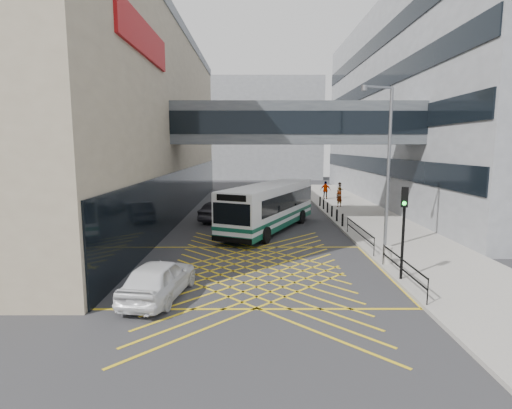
{
  "coord_description": "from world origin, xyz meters",
  "views": [
    {
      "loc": [
        -0.06,
        -18.21,
        5.8
      ],
      "look_at": [
        0.0,
        4.0,
        2.6
      ],
      "focal_mm": 28.0,
      "sensor_mm": 36.0,
      "label": 1
    }
  ],
  "objects_px": {
    "car_white": "(159,278)",
    "car_dark": "(221,211)",
    "traffic_light": "(404,220)",
    "pedestrian_b": "(340,190)",
    "bus": "(270,206)",
    "litter_bin": "(387,255)",
    "pedestrian_c": "(326,190)",
    "pedestrian_a": "(339,197)",
    "car_silver": "(268,205)",
    "street_lamp": "(386,158)"
  },
  "relations": [
    {
      "from": "bus",
      "to": "traffic_light",
      "type": "relative_size",
      "value": 2.88
    },
    {
      "from": "pedestrian_a",
      "to": "pedestrian_b",
      "type": "xyz_separation_m",
      "value": [
        1.44,
        6.43,
        -0.04
      ]
    },
    {
      "from": "car_white",
      "to": "pedestrian_a",
      "type": "distance_m",
      "value": 25.76
    },
    {
      "from": "traffic_light",
      "to": "street_lamp",
      "type": "xyz_separation_m",
      "value": [
        0.89,
        5.41,
        2.42
      ]
    },
    {
      "from": "street_lamp",
      "to": "litter_bin",
      "type": "xyz_separation_m",
      "value": [
        -0.7,
        -2.96,
        -4.61
      ]
    },
    {
      "from": "bus",
      "to": "pedestrian_c",
      "type": "height_order",
      "value": "bus"
    },
    {
      "from": "street_lamp",
      "to": "pedestrian_a",
      "type": "relative_size",
      "value": 4.78
    },
    {
      "from": "car_dark",
      "to": "street_lamp",
      "type": "relative_size",
      "value": 0.56
    },
    {
      "from": "car_dark",
      "to": "pedestrian_a",
      "type": "relative_size",
      "value": 2.66
    },
    {
      "from": "street_lamp",
      "to": "pedestrian_a",
      "type": "height_order",
      "value": "street_lamp"
    },
    {
      "from": "street_lamp",
      "to": "pedestrian_c",
      "type": "bearing_deg",
      "value": 68.67
    },
    {
      "from": "bus",
      "to": "car_silver",
      "type": "relative_size",
      "value": 2.42
    },
    {
      "from": "street_lamp",
      "to": "pedestrian_b",
      "type": "bearing_deg",
      "value": 64.25
    },
    {
      "from": "car_silver",
      "to": "street_lamp",
      "type": "relative_size",
      "value": 0.54
    },
    {
      "from": "car_silver",
      "to": "traffic_light",
      "type": "distance_m",
      "value": 19.22
    },
    {
      "from": "car_silver",
      "to": "street_lamp",
      "type": "xyz_separation_m",
      "value": [
        6.0,
        -13.01,
        4.45
      ]
    },
    {
      "from": "bus",
      "to": "litter_bin",
      "type": "xyz_separation_m",
      "value": [
        5.39,
        -8.75,
        -1.15
      ]
    },
    {
      "from": "car_white",
      "to": "street_lamp",
      "type": "distance_m",
      "value": 13.69
    },
    {
      "from": "bus",
      "to": "car_dark",
      "type": "xyz_separation_m",
      "value": [
        -3.72,
        3.46,
        -0.96
      ]
    },
    {
      "from": "car_silver",
      "to": "pedestrian_b",
      "type": "height_order",
      "value": "pedestrian_b"
    },
    {
      "from": "pedestrian_a",
      "to": "pedestrian_c",
      "type": "distance_m",
      "value": 5.67
    },
    {
      "from": "traffic_light",
      "to": "litter_bin",
      "type": "xyz_separation_m",
      "value": [
        0.2,
        2.44,
        -2.19
      ]
    },
    {
      "from": "car_white",
      "to": "traffic_light",
      "type": "height_order",
      "value": "traffic_light"
    },
    {
      "from": "car_dark",
      "to": "street_lamp",
      "type": "bearing_deg",
      "value": 159.61
    },
    {
      "from": "car_silver",
      "to": "litter_bin",
      "type": "distance_m",
      "value": 16.83
    },
    {
      "from": "traffic_light",
      "to": "car_silver",
      "type": "bearing_deg",
      "value": 129.38
    },
    {
      "from": "litter_bin",
      "to": "pedestrian_c",
      "type": "bearing_deg",
      "value": 86.99
    },
    {
      "from": "traffic_light",
      "to": "pedestrian_a",
      "type": "xyz_separation_m",
      "value": [
        1.79,
        21.25,
        -1.68
      ]
    },
    {
      "from": "car_white",
      "to": "car_dark",
      "type": "bearing_deg",
      "value": -84.67
    },
    {
      "from": "pedestrian_a",
      "to": "pedestrian_c",
      "type": "height_order",
      "value": "pedestrian_c"
    },
    {
      "from": "car_dark",
      "to": "traffic_light",
      "type": "bearing_deg",
      "value": 144.25
    },
    {
      "from": "car_white",
      "to": "litter_bin",
      "type": "distance_m",
      "value": 10.97
    },
    {
      "from": "bus",
      "to": "street_lamp",
      "type": "xyz_separation_m",
      "value": [
        6.09,
        -5.79,
        3.46
      ]
    },
    {
      "from": "street_lamp",
      "to": "car_silver",
      "type": "bearing_deg",
      "value": 94.99
    },
    {
      "from": "bus",
      "to": "street_lamp",
      "type": "relative_size",
      "value": 1.31
    },
    {
      "from": "street_lamp",
      "to": "pedestrian_c",
      "type": "xyz_separation_m",
      "value": [
        0.59,
        21.51,
        -4.06
      ]
    },
    {
      "from": "car_white",
      "to": "pedestrian_b",
      "type": "distance_m",
      "value": 32.17
    },
    {
      "from": "car_dark",
      "to": "litter_bin",
      "type": "relative_size",
      "value": 5.85
    },
    {
      "from": "litter_bin",
      "to": "bus",
      "type": "bearing_deg",
      "value": 121.64
    },
    {
      "from": "traffic_light",
      "to": "pedestrian_b",
      "type": "distance_m",
      "value": 27.92
    },
    {
      "from": "car_silver",
      "to": "traffic_light",
      "type": "relative_size",
      "value": 1.19
    },
    {
      "from": "bus",
      "to": "pedestrian_b",
      "type": "height_order",
      "value": "bus"
    },
    {
      "from": "bus",
      "to": "litter_bin",
      "type": "height_order",
      "value": "bus"
    },
    {
      "from": "pedestrian_a",
      "to": "pedestrian_b",
      "type": "height_order",
      "value": "pedestrian_a"
    },
    {
      "from": "pedestrian_b",
      "to": "car_dark",
      "type": "bearing_deg",
      "value": -163.58
    },
    {
      "from": "pedestrian_a",
      "to": "car_dark",
      "type": "bearing_deg",
      "value": 0.26
    },
    {
      "from": "car_white",
      "to": "litter_bin",
      "type": "relative_size",
      "value": 5.82
    },
    {
      "from": "litter_bin",
      "to": "car_silver",
      "type": "bearing_deg",
      "value": 108.36
    },
    {
      "from": "car_silver",
      "to": "pedestrian_c",
      "type": "bearing_deg",
      "value": -128.08
    },
    {
      "from": "car_silver",
      "to": "litter_bin",
      "type": "xyz_separation_m",
      "value": [
        5.3,
        -15.98,
        -0.16
      ]
    }
  ]
}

